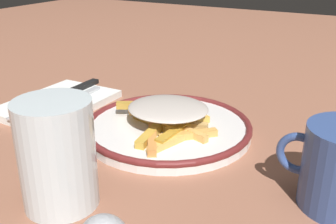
{
  "coord_description": "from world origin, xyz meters",
  "views": [
    {
      "loc": [
        -0.26,
        0.47,
        0.25
      ],
      "look_at": [
        0.0,
        0.0,
        0.03
      ],
      "focal_mm": 42.89,
      "sensor_mm": 36.0,
      "label": 1
    }
  ],
  "objects_px": {
    "plate": "(168,127)",
    "fork": "(66,103)",
    "knife": "(66,94)",
    "fries_heap": "(169,115)",
    "napkin": "(59,103)",
    "water_glass": "(57,154)"
  },
  "relations": [
    {
      "from": "plate",
      "to": "fork",
      "type": "bearing_deg",
      "value": 2.46
    },
    {
      "from": "knife",
      "to": "fries_heap",
      "type": "bearing_deg",
      "value": 173.01
    },
    {
      "from": "plate",
      "to": "knife",
      "type": "height_order",
      "value": "knife"
    },
    {
      "from": "knife",
      "to": "napkin",
      "type": "bearing_deg",
      "value": 91.12
    },
    {
      "from": "napkin",
      "to": "fork",
      "type": "height_order",
      "value": "fork"
    },
    {
      "from": "fries_heap",
      "to": "fork",
      "type": "xyz_separation_m",
      "value": [
        0.19,
        0.0,
        -0.02
      ]
    },
    {
      "from": "plate",
      "to": "fork",
      "type": "relative_size",
      "value": 1.39
    },
    {
      "from": "napkin",
      "to": "fork",
      "type": "relative_size",
      "value": 1.1
    },
    {
      "from": "napkin",
      "to": "water_glass",
      "type": "height_order",
      "value": "water_glass"
    },
    {
      "from": "fork",
      "to": "water_glass",
      "type": "distance_m",
      "value": 0.27
    },
    {
      "from": "fries_heap",
      "to": "knife",
      "type": "distance_m",
      "value": 0.23
    },
    {
      "from": "fork",
      "to": "napkin",
      "type": "bearing_deg",
      "value": -23.15
    },
    {
      "from": "knife",
      "to": "plate",
      "type": "bearing_deg",
      "value": 174.04
    },
    {
      "from": "napkin",
      "to": "knife",
      "type": "distance_m",
      "value": 0.02
    },
    {
      "from": "fries_heap",
      "to": "napkin",
      "type": "distance_m",
      "value": 0.23
    },
    {
      "from": "fries_heap",
      "to": "water_glass",
      "type": "height_order",
      "value": "water_glass"
    },
    {
      "from": "knife",
      "to": "water_glass",
      "type": "relative_size",
      "value": 1.79
    },
    {
      "from": "fries_heap",
      "to": "napkin",
      "type": "height_order",
      "value": "fries_heap"
    },
    {
      "from": "fork",
      "to": "water_glass",
      "type": "bearing_deg",
      "value": 131.47
    },
    {
      "from": "fries_heap",
      "to": "fork",
      "type": "relative_size",
      "value": 0.96
    },
    {
      "from": "plate",
      "to": "napkin",
      "type": "distance_m",
      "value": 0.22
    },
    {
      "from": "water_glass",
      "to": "knife",
      "type": "bearing_deg",
      "value": -48.33
    }
  ]
}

